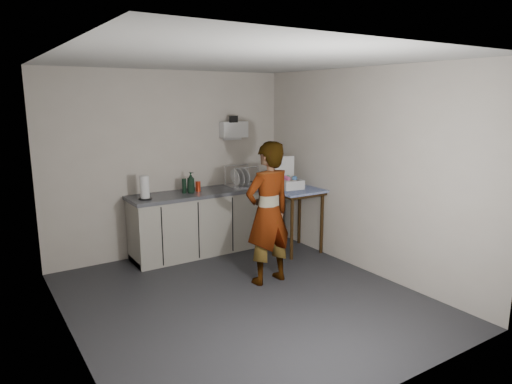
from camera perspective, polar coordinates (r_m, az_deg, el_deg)
ground at (r=5.28m, az=-1.49°, el=-13.20°), size 4.00×4.00×0.00m
wall_back at (r=6.63m, az=-10.58°, el=3.52°), size 3.60×0.02×2.60m
wall_right at (r=5.99m, az=13.22°, el=2.53°), size 0.02×4.00×2.60m
wall_left at (r=4.25m, az=-22.65°, el=-1.77°), size 0.02×4.00×2.60m
ceiling at (r=4.80m, az=-1.66°, el=16.14°), size 3.60×4.00×0.01m
kitchen_counter at (r=6.72m, az=-6.18°, el=-3.87°), size 2.24×0.62×0.91m
wall_shelf at (r=6.96m, az=-2.81°, el=7.78°), size 0.42×0.18×0.37m
side_table at (r=6.62m, az=5.05°, el=-0.58°), size 0.74×0.74×0.94m
standing_man at (r=5.46m, az=1.54°, el=-2.68°), size 0.66×0.45×1.73m
soap_bottle at (r=6.45m, az=-8.15°, el=1.18°), size 0.15×0.15×0.30m
soda_can at (r=6.57m, az=-7.25°, el=0.71°), size 0.07×0.07×0.14m
dark_bottle at (r=6.45m, az=-8.97°, el=0.78°), size 0.06×0.06×0.21m
paper_towel at (r=6.16m, az=-13.74°, el=0.46°), size 0.17×0.17×0.31m
dish_rack at (r=6.88m, az=-1.88°, el=1.32°), size 0.45×0.34×0.32m
bakery_box at (r=6.59m, az=4.16°, el=1.33°), size 0.36×0.37×0.44m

